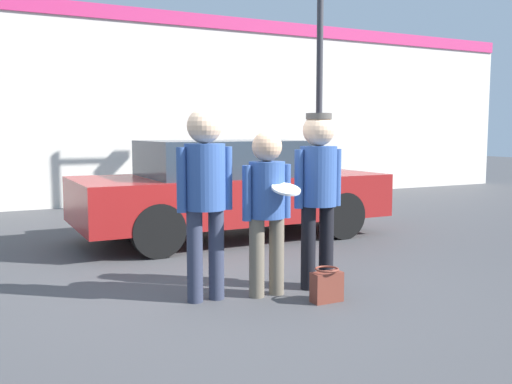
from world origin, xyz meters
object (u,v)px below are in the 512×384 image
object	(u,v)px
person_left	(205,185)
person_middle_with_frisbee	(267,200)
handbag	(327,286)
person_right	(318,182)
street_lamp	(332,39)
parked_car_near	(230,188)

from	to	relation	value
person_left	person_middle_with_frisbee	bearing A→B (deg)	-11.67
person_left	handbag	bearing A→B (deg)	-29.46
person_left	person_middle_with_frisbee	xyz separation A→B (m)	(0.60, -0.12, -0.16)
person_left	person_right	bearing A→B (deg)	-5.30
handbag	person_left	bearing A→B (deg)	150.54
person_right	handbag	world-z (taller)	person_right
person_middle_with_frisbee	street_lamp	bearing A→B (deg)	49.25
person_middle_with_frisbee	handbag	distance (m)	1.00
person_left	person_right	distance (m)	1.19
person_left	handbag	size ratio (longest dim) A/B	5.60
parked_car_near	person_left	bearing A→B (deg)	-118.57
person_left	handbag	world-z (taller)	person_left
person_right	handbag	xyz separation A→B (m)	(-0.19, -0.46, -0.94)
person_right	street_lamp	world-z (taller)	street_lamp
person_middle_with_frisbee	street_lamp	world-z (taller)	street_lamp
street_lamp	handbag	size ratio (longest dim) A/B	16.42
person_middle_with_frisbee	handbag	bearing A→B (deg)	-47.48
street_lamp	person_right	bearing A→B (deg)	-125.83
person_middle_with_frisbee	parked_car_near	bearing A→B (deg)	72.11
person_middle_with_frisbee	handbag	world-z (taller)	person_middle_with_frisbee
parked_car_near	person_right	bearing A→B (deg)	-97.11
street_lamp	person_middle_with_frisbee	bearing A→B (deg)	-130.75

